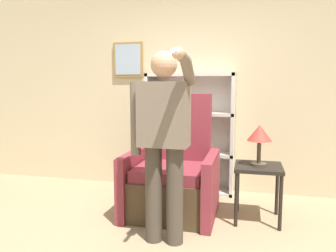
{
  "coord_description": "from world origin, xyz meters",
  "views": [
    {
      "loc": [
        0.77,
        -2.32,
        1.38
      ],
      "look_at": [
        0.02,
        0.7,
        1.01
      ],
      "focal_mm": 35.0,
      "sensor_mm": 36.0,
      "label": 1
    }
  ],
  "objects_px": {
    "person_standing": "(163,135)",
    "side_table": "(258,174)",
    "armchair": "(173,177)",
    "table_lamp": "(259,135)",
    "bookcase": "(183,134)"
  },
  "relations": [
    {
      "from": "bookcase",
      "to": "armchair",
      "type": "relative_size",
      "value": 1.19
    },
    {
      "from": "armchair",
      "to": "table_lamp",
      "type": "relative_size",
      "value": 3.12
    },
    {
      "from": "bookcase",
      "to": "person_standing",
      "type": "relative_size",
      "value": 0.92
    },
    {
      "from": "person_standing",
      "to": "side_table",
      "type": "bearing_deg",
      "value": 40.61
    },
    {
      "from": "bookcase",
      "to": "person_standing",
      "type": "bearing_deg",
      "value": -85.05
    },
    {
      "from": "table_lamp",
      "to": "armchair",
      "type": "bearing_deg",
      "value": 179.31
    },
    {
      "from": "armchair",
      "to": "person_standing",
      "type": "distance_m",
      "value": 0.92
    },
    {
      "from": "person_standing",
      "to": "armchair",
      "type": "bearing_deg",
      "value": 96.48
    },
    {
      "from": "armchair",
      "to": "table_lamp",
      "type": "distance_m",
      "value": 1.03
    },
    {
      "from": "bookcase",
      "to": "person_standing",
      "type": "distance_m",
      "value": 1.52
    },
    {
      "from": "person_standing",
      "to": "side_table",
      "type": "height_order",
      "value": "person_standing"
    },
    {
      "from": "armchair",
      "to": "table_lamp",
      "type": "height_order",
      "value": "armchair"
    },
    {
      "from": "side_table",
      "to": "armchair",
      "type": "bearing_deg",
      "value": 179.31
    },
    {
      "from": "bookcase",
      "to": "table_lamp",
      "type": "xyz_separation_m",
      "value": [
        0.95,
        -0.8,
        0.13
      ]
    },
    {
      "from": "table_lamp",
      "to": "person_standing",
      "type": "bearing_deg",
      "value": -139.39
    }
  ]
}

